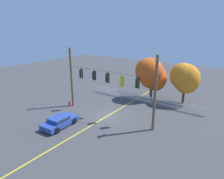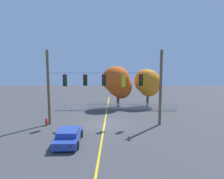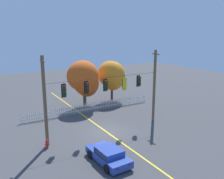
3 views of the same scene
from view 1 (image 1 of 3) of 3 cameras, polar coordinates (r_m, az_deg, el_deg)
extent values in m
plane|color=#424244|center=(23.98, -1.26, -7.55)|extent=(80.00, 80.00, 0.00)
cube|color=gold|center=(23.98, -1.26, -7.54)|extent=(0.16, 36.00, 0.01)
cylinder|color=brown|center=(26.35, -11.50, 3.33)|extent=(0.28, 0.28, 7.72)
cylinder|color=brown|center=(19.89, 12.19, -1.34)|extent=(0.28, 0.28, 7.72)
cube|color=brown|center=(25.75, -11.96, 10.70)|extent=(0.10, 1.10, 0.10)
cube|color=brown|center=(19.09, 12.84, 8.39)|extent=(0.10, 1.10, 0.10)
cylinder|color=black|center=(22.24, -1.35, 5.13)|extent=(11.34, 0.02, 0.02)
cylinder|color=black|center=(24.87, -8.98, 5.90)|extent=(0.03, 0.03, 0.30)
cube|color=black|center=(25.09, -8.71, 4.54)|extent=(0.43, 0.02, 1.20)
cube|color=#1E3323|center=(25.00, -8.91, 4.48)|extent=(0.30, 0.24, 0.97)
cylinder|color=red|center=(24.84, -9.16, 5.14)|extent=(0.20, 0.03, 0.20)
cube|color=#1E3323|center=(24.78, -9.25, 5.39)|extent=(0.22, 0.12, 0.06)
cylinder|color=#463B09|center=(24.91, -9.13, 4.42)|extent=(0.20, 0.03, 0.20)
cube|color=#1E3323|center=(24.85, -9.21, 4.66)|extent=(0.22, 0.12, 0.06)
cylinder|color=#073513|center=(24.98, -9.09, 3.70)|extent=(0.20, 0.03, 0.20)
cube|color=#1E3323|center=(24.92, -9.17, 3.94)|extent=(0.22, 0.12, 0.06)
cylinder|color=black|center=(23.48, -5.25, 5.37)|extent=(0.03, 0.03, 0.29)
cube|color=black|center=(23.71, -5.01, 4.00)|extent=(0.43, 0.02, 1.14)
cube|color=black|center=(23.61, -5.21, 3.94)|extent=(0.30, 0.24, 0.92)
cylinder|color=red|center=(23.44, -5.44, 4.60)|extent=(0.20, 0.03, 0.20)
cube|color=black|center=(23.38, -5.52, 4.86)|extent=(0.22, 0.12, 0.06)
cylinder|color=#463B09|center=(23.51, -5.42, 3.87)|extent=(0.20, 0.03, 0.20)
cube|color=black|center=(23.45, -5.50, 4.13)|extent=(0.22, 0.12, 0.06)
cylinder|color=#073513|center=(23.58, -5.40, 3.15)|extent=(0.20, 0.03, 0.20)
cube|color=black|center=(23.52, -5.48, 3.40)|extent=(0.22, 0.12, 0.06)
cylinder|color=black|center=(22.30, -1.43, 4.80)|extent=(0.03, 0.03, 0.27)
cube|color=black|center=(22.54, -1.22, 3.36)|extent=(0.43, 0.02, 1.16)
cube|color=black|center=(22.44, -1.42, 3.29)|extent=(0.30, 0.24, 0.94)
cylinder|color=red|center=(22.26, -1.63, 4.01)|extent=(0.20, 0.03, 0.20)
cube|color=black|center=(22.20, -1.71, 4.27)|extent=(0.22, 0.12, 0.06)
cylinder|color=#463B09|center=(22.33, -1.63, 3.22)|extent=(0.20, 0.03, 0.20)
cube|color=black|center=(22.27, -1.70, 3.49)|extent=(0.22, 0.12, 0.06)
cylinder|color=#073513|center=(22.41, -1.62, 2.45)|extent=(0.20, 0.03, 0.20)
cube|color=black|center=(22.35, -1.69, 2.71)|extent=(0.22, 0.12, 0.06)
cylinder|color=black|center=(21.20, 2.93, 4.07)|extent=(0.03, 0.03, 0.30)
cube|color=yellow|center=(21.25, 2.72, 2.29)|extent=(0.43, 0.02, 1.25)
cube|color=black|center=(21.36, 2.91, 2.37)|extent=(0.30, 0.24, 1.01)
cylinder|color=red|center=(21.38, 3.11, 3.31)|extent=(0.20, 0.03, 0.20)
cube|color=black|center=(21.39, 3.18, 3.63)|extent=(0.22, 0.12, 0.06)
cylinder|color=#463B09|center=(21.47, 3.10, 2.44)|extent=(0.20, 0.03, 0.20)
cube|color=black|center=(21.48, 3.17, 2.76)|extent=(0.22, 0.12, 0.06)
cylinder|color=#073513|center=(21.56, 3.09, 1.58)|extent=(0.20, 0.03, 0.20)
cube|color=black|center=(21.56, 3.15, 1.90)|extent=(0.22, 0.12, 0.06)
cylinder|color=black|center=(20.32, 7.24, 3.41)|extent=(0.03, 0.03, 0.28)
cube|color=black|center=(20.58, 7.35, 1.85)|extent=(0.43, 0.02, 1.15)
cube|color=black|center=(20.47, 7.18, 1.77)|extent=(0.30, 0.24, 0.93)
cylinder|color=red|center=(20.28, 7.03, 2.53)|extent=(0.20, 0.03, 0.20)
cube|color=black|center=(20.21, 6.98, 2.82)|extent=(0.22, 0.12, 0.06)
cylinder|color=#463B09|center=(20.36, 7.00, 1.69)|extent=(0.20, 0.03, 0.20)
cube|color=black|center=(20.29, 6.95, 1.97)|extent=(0.22, 0.12, 0.06)
cylinder|color=#073513|center=(20.44, 6.97, 0.85)|extent=(0.20, 0.03, 0.20)
cube|color=black|center=(20.37, 6.92, 1.13)|extent=(0.22, 0.12, 0.06)
cube|color=silver|center=(32.51, -4.22, 0.27)|extent=(0.06, 0.04, 1.10)
cube|color=silver|center=(32.38, -3.91, 0.20)|extent=(0.06, 0.04, 1.10)
cube|color=silver|center=(32.24, -3.60, 0.14)|extent=(0.06, 0.04, 1.10)
cube|color=silver|center=(32.11, -3.29, 0.07)|extent=(0.06, 0.04, 1.10)
cube|color=silver|center=(31.98, -2.98, 0.00)|extent=(0.06, 0.04, 1.10)
cube|color=silver|center=(31.85, -2.66, -0.07)|extent=(0.06, 0.04, 1.10)
cube|color=silver|center=(31.72, -2.34, -0.14)|extent=(0.06, 0.04, 1.10)
cube|color=silver|center=(31.59, -2.02, -0.21)|extent=(0.06, 0.04, 1.10)
cube|color=silver|center=(31.46, -1.69, -0.28)|extent=(0.06, 0.04, 1.10)
cube|color=silver|center=(31.33, -1.37, -0.35)|extent=(0.06, 0.04, 1.10)
cube|color=silver|center=(31.21, -1.04, -0.43)|extent=(0.06, 0.04, 1.10)
cube|color=silver|center=(31.08, -0.71, -0.50)|extent=(0.06, 0.04, 1.10)
cube|color=silver|center=(30.96, -0.37, -0.57)|extent=(0.06, 0.04, 1.10)
cube|color=silver|center=(30.83, -0.03, -0.65)|extent=(0.06, 0.04, 1.10)
cube|color=silver|center=(30.71, 0.31, -0.72)|extent=(0.06, 0.04, 1.10)
cube|color=silver|center=(30.59, 0.65, -0.80)|extent=(0.06, 0.04, 1.10)
cube|color=silver|center=(30.47, 1.00, -0.87)|extent=(0.06, 0.04, 1.10)
cube|color=silver|center=(30.35, 1.34, -0.95)|extent=(0.06, 0.04, 1.10)
cube|color=silver|center=(30.24, 1.70, -1.02)|extent=(0.06, 0.04, 1.10)
cube|color=silver|center=(30.12, 2.05, -1.10)|extent=(0.06, 0.04, 1.10)
cube|color=silver|center=(30.01, 2.41, -1.18)|extent=(0.06, 0.04, 1.10)
cube|color=silver|center=(29.89, 2.76, -1.26)|extent=(0.06, 0.04, 1.10)
cube|color=silver|center=(29.78, 3.13, -1.34)|extent=(0.06, 0.04, 1.10)
cube|color=silver|center=(29.67, 3.49, -1.42)|extent=(0.06, 0.04, 1.10)
cube|color=silver|center=(29.56, 3.86, -1.50)|extent=(0.06, 0.04, 1.10)
cube|color=silver|center=(29.45, 4.23, -1.58)|extent=(0.06, 0.04, 1.10)
cube|color=silver|center=(29.35, 4.60, -1.66)|extent=(0.06, 0.04, 1.10)
cube|color=silver|center=(29.24, 4.98, -1.74)|extent=(0.06, 0.04, 1.10)
cube|color=silver|center=(29.14, 5.36, -1.82)|extent=(0.06, 0.04, 1.10)
cube|color=silver|center=(29.03, 5.74, -1.90)|extent=(0.06, 0.04, 1.10)
cube|color=silver|center=(28.93, 6.12, -1.99)|extent=(0.06, 0.04, 1.10)
cube|color=silver|center=(28.83, 6.51, -2.07)|extent=(0.06, 0.04, 1.10)
cube|color=silver|center=(28.73, 6.90, -2.15)|extent=(0.06, 0.04, 1.10)
cube|color=silver|center=(28.64, 7.29, -2.24)|extent=(0.06, 0.04, 1.10)
cube|color=silver|center=(28.54, 7.69, -2.32)|extent=(0.06, 0.04, 1.10)
cube|color=silver|center=(28.44, 8.08, -2.41)|extent=(0.06, 0.04, 1.10)
cube|color=silver|center=(28.35, 8.48, -2.50)|extent=(0.06, 0.04, 1.10)
cube|color=silver|center=(28.26, 8.89, -2.58)|extent=(0.06, 0.04, 1.10)
cube|color=silver|center=(28.17, 9.29, -2.67)|extent=(0.06, 0.04, 1.10)
cube|color=silver|center=(28.08, 9.70, -2.76)|extent=(0.06, 0.04, 1.10)
cube|color=silver|center=(27.99, 10.11, -2.84)|extent=(0.06, 0.04, 1.10)
cube|color=silver|center=(27.91, 10.52, -2.93)|extent=(0.06, 0.04, 1.10)
cube|color=silver|center=(27.82, 10.94, -3.02)|extent=(0.06, 0.04, 1.10)
cube|color=silver|center=(27.74, 11.36, -3.11)|extent=(0.06, 0.04, 1.10)
cube|color=silver|center=(27.66, 11.78, -3.20)|extent=(0.06, 0.04, 1.10)
cube|color=silver|center=(27.58, 12.20, -3.29)|extent=(0.06, 0.04, 1.10)
cube|color=silver|center=(27.50, 12.63, -3.38)|extent=(0.06, 0.04, 1.10)
cube|color=silver|center=(27.43, 13.06, -3.47)|extent=(0.06, 0.04, 1.10)
cube|color=silver|center=(27.35, 13.49, -3.56)|extent=(0.06, 0.04, 1.10)
cube|color=silver|center=(27.28, 13.92, -3.65)|extent=(0.06, 0.04, 1.10)
cube|color=silver|center=(27.21, 14.36, -3.74)|extent=(0.06, 0.04, 1.10)
cube|color=silver|center=(27.14, 14.80, -3.83)|extent=(0.06, 0.04, 1.10)
cube|color=silver|center=(27.07, 15.24, -3.92)|extent=(0.06, 0.04, 1.10)
cube|color=silver|center=(27.00, 15.68, -4.01)|extent=(0.06, 0.04, 1.10)
cube|color=silver|center=(26.94, 16.13, -4.10)|extent=(0.06, 0.04, 1.10)
cube|color=silver|center=(26.87, 16.57, -4.20)|extent=(0.06, 0.04, 1.10)
cube|color=silver|center=(26.81, 17.02, -4.29)|extent=(0.06, 0.04, 1.10)
cube|color=silver|center=(26.75, 17.47, -4.38)|extent=(0.06, 0.04, 1.10)
cube|color=silver|center=(26.69, 17.93, -4.47)|extent=(0.06, 0.04, 1.10)
cube|color=silver|center=(26.64, 18.38, -4.57)|extent=(0.06, 0.04, 1.10)
cube|color=silver|center=(26.58, 18.84, -4.66)|extent=(0.06, 0.04, 1.10)
cube|color=silver|center=(26.53, 19.30, -4.75)|extent=(0.06, 0.04, 1.10)
cube|color=silver|center=(26.48, 19.76, -4.84)|extent=(0.06, 0.04, 1.10)
cube|color=silver|center=(26.43, 20.23, -4.94)|extent=(0.06, 0.04, 1.10)
cube|color=silver|center=(26.38, 20.69, -5.03)|extent=(0.06, 0.04, 1.10)
cube|color=silver|center=(26.34, 21.16, -5.12)|extent=(0.06, 0.04, 1.10)
cube|color=silver|center=(26.29, 21.63, -5.22)|extent=(0.06, 0.04, 1.10)
cube|color=silver|center=(26.25, 22.10, -5.31)|extent=(0.06, 0.04, 1.10)
cube|color=silver|center=(26.21, 22.57, -5.40)|extent=(0.06, 0.04, 1.10)
cube|color=silver|center=(26.17, 23.05, -5.49)|extent=(0.06, 0.04, 1.10)
cube|color=silver|center=(26.14, 23.52, -5.59)|extent=(0.06, 0.04, 1.10)
cube|color=silver|center=(26.10, 24.00, -5.68)|extent=(0.06, 0.04, 1.10)
cube|color=silver|center=(26.07, 24.48, -5.77)|extent=(0.06, 0.04, 1.10)
cube|color=silver|center=(26.04, 24.96, -5.86)|extent=(0.06, 0.04, 1.10)
cube|color=silver|center=(26.01, 25.44, -5.96)|extent=(0.06, 0.04, 1.10)
cube|color=silver|center=(28.36, 8.89, -2.98)|extent=(16.51, 0.03, 0.08)
cube|color=silver|center=(28.20, 8.94, -2.10)|extent=(16.51, 0.03, 0.08)
cylinder|color=brown|center=(29.89, 11.06, -0.67)|extent=(0.41, 0.41, 2.00)
ellipsoid|color=#DB5619|center=(29.34, 12.36, 3.12)|extent=(3.14, 2.83, 3.65)
ellipsoid|color=#DB5619|center=(28.89, 10.57, 4.11)|extent=(2.84, 2.75, 3.76)
ellipsoid|color=#DB5619|center=(28.91, 10.53, 5.18)|extent=(4.02, 3.57, 3.81)
cylinder|color=#473828|center=(29.10, 19.72, -1.54)|extent=(0.33, 0.33, 2.35)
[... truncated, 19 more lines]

